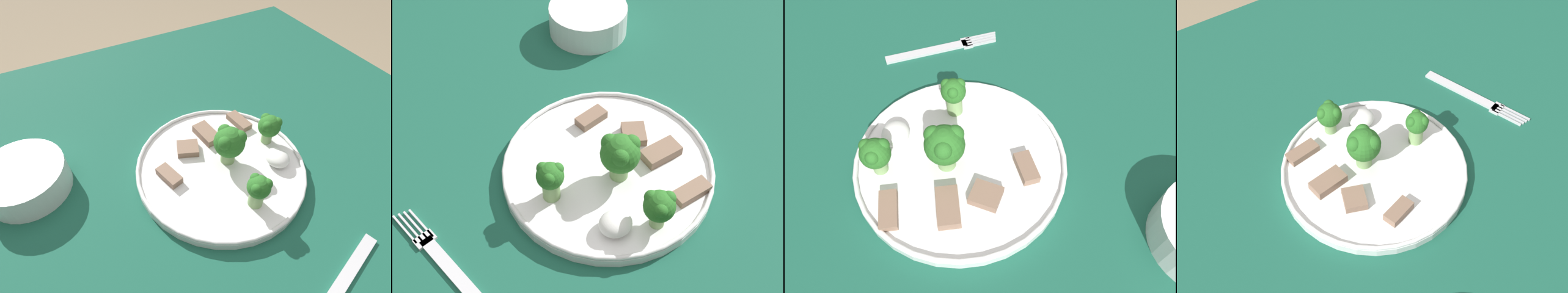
# 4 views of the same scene
# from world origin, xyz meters

# --- Properties ---
(table) EXTENTS (1.05, 1.01, 0.76)m
(table) POSITION_xyz_m (0.00, 0.00, 0.65)
(table) COLOR #195642
(table) RESTS_ON ground_plane
(dinner_plate) EXTENTS (0.26, 0.26, 0.02)m
(dinner_plate) POSITION_xyz_m (0.06, -0.03, 0.77)
(dinner_plate) COLOR white
(dinner_plate) RESTS_ON table
(fork) EXTENTS (0.07, 0.18, 0.00)m
(fork) POSITION_xyz_m (-0.16, -0.06, 0.76)
(fork) COLOR silver
(fork) RESTS_ON table
(cream_bowl) EXTENTS (0.12, 0.12, 0.05)m
(cream_bowl) POSITION_xyz_m (0.17, 0.24, 0.78)
(cream_bowl) COLOR white
(cream_bowl) RESTS_ON table
(broccoli_floret_near_rim_left) EXTENTS (0.04, 0.04, 0.05)m
(broccoli_floret_near_rim_left) POSITION_xyz_m (0.07, -0.13, 0.80)
(broccoli_floret_near_rim_left) COLOR #7FA866
(broccoli_floret_near_rim_left) RESTS_ON dinner_plate
(broccoli_floret_center_left) EXTENTS (0.03, 0.03, 0.06)m
(broccoli_floret_center_left) POSITION_xyz_m (-0.02, -0.04, 0.80)
(broccoli_floret_center_left) COLOR #7FA866
(broccoli_floret_center_left) RESTS_ON dinner_plate
(broccoli_floret_back_left) EXTENTS (0.05, 0.05, 0.07)m
(broccoli_floret_back_left) POSITION_xyz_m (0.07, -0.05, 0.81)
(broccoli_floret_back_left) COLOR #7FA866
(broccoli_floret_back_left) RESTS_ON dinner_plate
(meat_slice_front_slice) EXTENTS (0.04, 0.04, 0.01)m
(meat_slice_front_slice) POSITION_xyz_m (0.11, 0.00, 0.78)
(meat_slice_front_slice) COLOR #846651
(meat_slice_front_slice) RESTS_ON dinner_plate
(meat_slice_middle_slice) EXTENTS (0.05, 0.03, 0.01)m
(meat_slice_middle_slice) POSITION_xyz_m (0.13, -0.04, 0.78)
(meat_slice_middle_slice) COLOR #846651
(meat_slice_middle_slice) RESTS_ON dinner_plate
(meat_slice_rear_slice) EXTENTS (0.05, 0.03, 0.01)m
(meat_slice_rear_slice) POSITION_xyz_m (0.08, 0.05, 0.78)
(meat_slice_rear_slice) COLOR #846651
(meat_slice_rear_slice) RESTS_ON dinner_plate
(meat_slice_edge_slice) EXTENTS (0.05, 0.03, 0.01)m
(meat_slice_edge_slice) POSITION_xyz_m (0.13, -0.11, 0.77)
(meat_slice_edge_slice) COLOR #846651
(meat_slice_edge_slice) RESTS_ON dinner_plate
(sauce_dollop) EXTENTS (0.04, 0.04, 0.02)m
(sauce_dollop) POSITION_xyz_m (0.02, -0.11, 0.78)
(sauce_dollop) COLOR white
(sauce_dollop) RESTS_ON dinner_plate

